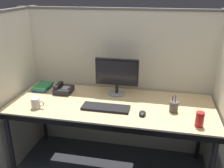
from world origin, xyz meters
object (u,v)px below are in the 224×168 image
(book_stack, at_px, (43,87))
(soda_can, at_px, (200,119))
(keyboard_main, at_px, (106,108))
(computer_mouse, at_px, (142,113))
(desk, at_px, (111,109))
(coffee_mug, at_px, (36,103))
(monitor_center, at_px, (117,74))
(pen_cup, at_px, (174,106))
(desk_phone, at_px, (63,89))

(book_stack, xyz_separation_m, soda_can, (1.55, -0.46, 0.04))
(keyboard_main, height_order, book_stack, book_stack)
(computer_mouse, height_order, soda_can, soda_can)
(desk, height_order, coffee_mug, coffee_mug)
(computer_mouse, xyz_separation_m, book_stack, (-1.10, 0.37, 0.01))
(desk, bearing_deg, coffee_mug, -162.18)
(monitor_center, height_order, book_stack, monitor_center)
(desk, bearing_deg, pen_cup, -2.78)
(soda_can, height_order, coffee_mug, soda_can)
(computer_mouse, distance_m, coffee_mug, 0.96)
(pen_cup, xyz_separation_m, book_stack, (-1.36, 0.25, -0.02))
(soda_can, relative_size, coffee_mug, 0.97)
(soda_can, xyz_separation_m, desk_phone, (-1.30, 0.42, -0.03))
(computer_mouse, bearing_deg, monitor_center, 127.08)
(keyboard_main, bearing_deg, computer_mouse, -8.83)
(coffee_mug, bearing_deg, soda_can, -1.37)
(computer_mouse, xyz_separation_m, pen_cup, (0.26, 0.12, 0.03))
(book_stack, bearing_deg, soda_can, -16.48)
(desk, distance_m, soda_can, 0.81)
(keyboard_main, distance_m, desk_phone, 0.59)
(pen_cup, bearing_deg, computer_mouse, -154.92)
(desk, xyz_separation_m, soda_can, (0.76, -0.24, 0.11))
(desk, relative_size, soda_can, 15.57)
(pen_cup, distance_m, coffee_mug, 1.23)
(coffee_mug, height_order, desk_phone, coffee_mug)
(monitor_center, relative_size, pen_cup, 2.70)
(coffee_mug, bearing_deg, monitor_center, 34.62)
(desk, xyz_separation_m, book_stack, (-0.79, 0.22, 0.07))
(keyboard_main, relative_size, coffee_mug, 3.41)
(keyboard_main, relative_size, pen_cup, 2.70)
(keyboard_main, bearing_deg, desk, 76.04)
(coffee_mug, distance_m, desk_phone, 0.40)
(monitor_center, bearing_deg, pen_cup, -26.02)
(pen_cup, relative_size, coffee_mug, 1.27)
(monitor_center, xyz_separation_m, soda_can, (0.75, -0.49, -0.15))
(keyboard_main, distance_m, coffee_mug, 0.63)
(keyboard_main, relative_size, book_stack, 2.05)
(monitor_center, xyz_separation_m, computer_mouse, (0.30, -0.40, -0.20))
(coffee_mug, bearing_deg, book_stack, 108.92)
(monitor_center, height_order, computer_mouse, monitor_center)
(soda_can, bearing_deg, desk, 162.43)
(desk_phone, bearing_deg, pen_cup, -10.50)
(book_stack, bearing_deg, coffee_mug, -71.08)
(computer_mouse, xyz_separation_m, coffee_mug, (-0.95, -0.06, 0.03))
(computer_mouse, xyz_separation_m, desk_phone, (-0.85, 0.33, 0.02))
(pen_cup, relative_size, book_stack, 0.76)
(computer_mouse, relative_size, soda_can, 0.79)
(pen_cup, xyz_separation_m, soda_can, (0.19, -0.21, 0.01))
(computer_mouse, relative_size, book_stack, 0.46)
(soda_can, bearing_deg, book_stack, 163.52)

